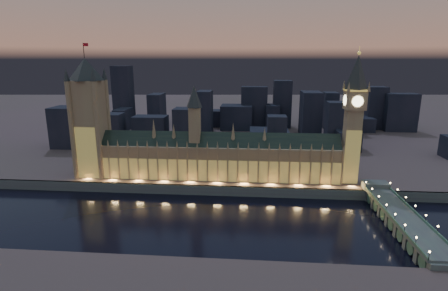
# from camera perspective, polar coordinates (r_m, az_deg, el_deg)

# --- Properties ---
(ground_plane) EXTENTS (2000.00, 2000.00, 0.00)m
(ground_plane) POSITION_cam_1_polar(r_m,az_deg,el_deg) (246.76, -2.27, -11.68)
(ground_plane) COLOR black
(ground_plane) RESTS_ON ground
(north_bank) EXTENTS (2000.00, 960.00, 8.00)m
(north_bank) POSITION_cam_1_polar(r_m,az_deg,el_deg) (748.44, 2.59, 6.00)
(north_bank) COLOR #4B443B
(north_bank) RESTS_ON ground
(embankment_wall) EXTENTS (2000.00, 2.50, 8.00)m
(embankment_wall) POSITION_cam_1_polar(r_m,az_deg,el_deg) (282.57, -1.26, -7.37)
(embankment_wall) COLOR #494554
(embankment_wall) RESTS_ON ground
(palace_of_westminster) EXTENTS (202.00, 21.66, 78.00)m
(palace_of_westminster) POSITION_cam_1_polar(r_m,az_deg,el_deg) (295.16, -1.04, -1.86)
(palace_of_westminster) COLOR #916C56
(palace_of_westminster) RESTS_ON north_bank
(victoria_tower) EXTENTS (31.68, 31.68, 111.50)m
(victoria_tower) POSITION_cam_1_polar(r_m,az_deg,el_deg) (317.63, -21.13, 5.12)
(victoria_tower) COLOR #916C56
(victoria_tower) RESTS_ON north_bank
(elizabeth_tower) EXTENTS (18.00, 18.00, 108.17)m
(elizabeth_tower) POSITION_cam_1_polar(r_m,az_deg,el_deg) (296.35, 20.49, 5.62)
(elizabeth_tower) COLOR #916C56
(elizabeth_tower) RESTS_ON north_bank
(westminster_bridge) EXTENTS (18.91, 113.00, 15.90)m
(westminster_bridge) POSITION_cam_1_polar(r_m,az_deg,el_deg) (258.21, 26.75, -10.59)
(westminster_bridge) COLOR #494554
(westminster_bridge) RESTS_ON ground
(city_backdrop) EXTENTS (454.31, 215.63, 89.03)m
(city_backdrop) POSITION_cam_1_polar(r_m,az_deg,el_deg) (474.98, 4.68, 4.80)
(city_backdrop) COLOR black
(city_backdrop) RESTS_ON north_bank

